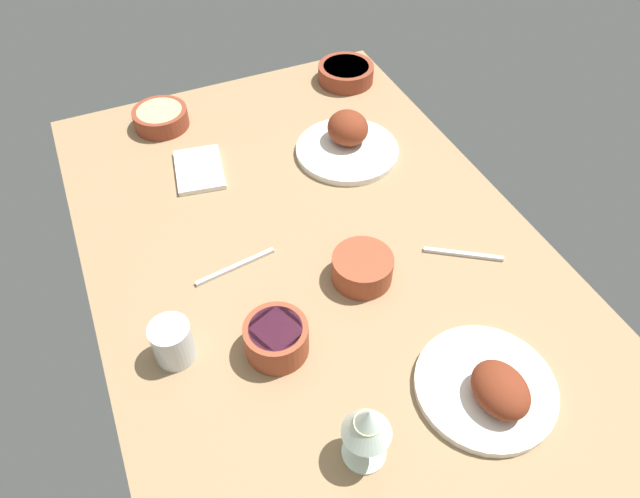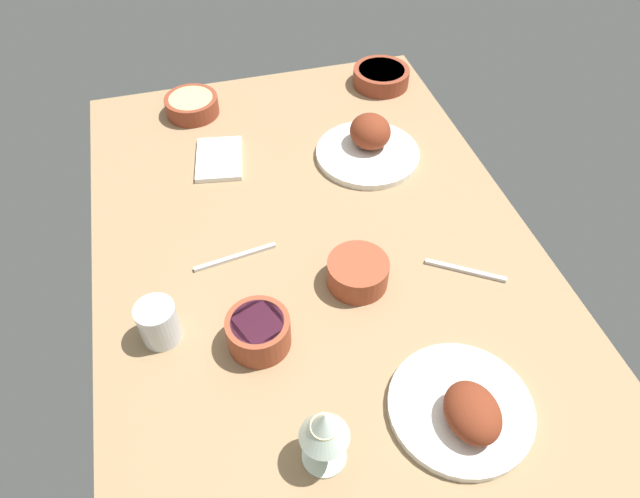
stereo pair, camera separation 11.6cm
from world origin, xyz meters
TOP-DOWN VIEW (x-y plane):
  - dining_table at (0.00, 0.00)cm, footprint 140.00×90.00cm
  - plate_center_main at (-28.95, 20.04)cm, footprint 24.78×24.78cm
  - plate_near_viewer at (39.89, 13.18)cm, footprint 23.82×23.82cm
  - bowl_soup at (-56.96, 33.07)cm, footprint 15.35×15.35cm
  - bowl_pasta at (8.52, 5.20)cm, footprint 11.94×11.94cm
  - bowl_potatoes at (-56.92, -18.85)cm, footprint 13.65×13.65cm
  - bowl_onions at (17.18, -15.91)cm, footprint 11.34×11.34cm
  - wine_glass at (40.37, -10.42)cm, footprint 7.60×7.60cm
  - water_tumbler at (11.16, -32.61)cm, footprint 7.17×7.17cm
  - folded_napkin at (-35.59, -15.22)cm, footprint 17.08×13.16cm
  - fork_loose at (-3.81, -16.78)cm, footprint 3.30×17.18cm
  - spoon_loose at (11.77, 26.73)cm, footprint 9.60×13.92cm

SIDE VIEW (x-z plane):
  - dining_table at x=0.00cm, z-range 0.00..4.00cm
  - fork_loose at x=-3.81cm, z-range 4.00..4.80cm
  - spoon_loose at x=11.77cm, z-range 4.00..4.80cm
  - folded_napkin at x=-35.59cm, z-range 4.00..5.20cm
  - plate_near_viewer at x=39.89cm, z-range 2.42..10.10cm
  - bowl_potatoes at x=-56.92cm, z-range 4.23..8.88cm
  - bowl_soup at x=-56.96cm, z-range 4.23..8.91cm
  - plate_center_main at x=-28.95cm, z-range 2.20..11.38cm
  - bowl_pasta at x=8.52cm, z-range 4.25..9.84cm
  - bowl_onions at x=17.18cm, z-range 4.26..10.73cm
  - water_tumbler at x=11.16cm, z-range 4.00..12.20cm
  - wine_glass at x=40.37cm, z-range 6.93..20.93cm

